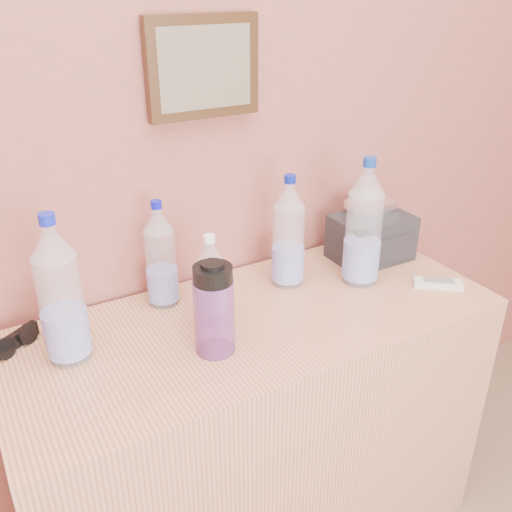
{
  "coord_description": "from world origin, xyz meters",
  "views": [
    {
      "loc": [
        -0.47,
        0.62,
        1.62
      ],
      "look_at": [
        0.15,
        1.71,
        0.99
      ],
      "focal_mm": 40.0,
      "sensor_mm": 36.0,
      "label": 1
    }
  ],
  "objects_px": {
    "pet_large_b": "(161,259)",
    "sunglasses": "(13,342)",
    "ac_remote": "(438,284)",
    "toiletry_bag": "(371,235)",
    "foil_packet": "(370,205)",
    "pet_large_d": "(364,229)",
    "pet_large_a": "(61,298)",
    "pet_small": "(211,286)",
    "pet_large_c": "(288,237)",
    "nalgene_bottle": "(214,308)",
    "dresser": "(256,434)"
  },
  "relations": [
    {
      "from": "pet_large_b",
      "to": "sunglasses",
      "type": "distance_m",
      "value": 0.41
    },
    {
      "from": "pet_small",
      "to": "sunglasses",
      "type": "xyz_separation_m",
      "value": [
        -0.46,
        0.14,
        -0.09
      ]
    },
    {
      "from": "dresser",
      "to": "sunglasses",
      "type": "relative_size",
      "value": 9.0
    },
    {
      "from": "foil_packet",
      "to": "pet_large_d",
      "type": "bearing_deg",
      "value": -136.05
    },
    {
      "from": "toiletry_bag",
      "to": "pet_small",
      "type": "bearing_deg",
      "value": -170.94
    },
    {
      "from": "pet_large_d",
      "to": "nalgene_bottle",
      "type": "distance_m",
      "value": 0.52
    },
    {
      "from": "pet_large_c",
      "to": "nalgene_bottle",
      "type": "height_order",
      "value": "pet_large_c"
    },
    {
      "from": "sunglasses",
      "to": "toiletry_bag",
      "type": "distance_m",
      "value": 1.05
    },
    {
      "from": "pet_large_a",
      "to": "pet_large_c",
      "type": "height_order",
      "value": "pet_large_a"
    },
    {
      "from": "pet_large_c",
      "to": "pet_small",
      "type": "distance_m",
      "value": 0.3
    },
    {
      "from": "pet_large_c",
      "to": "nalgene_bottle",
      "type": "xyz_separation_m",
      "value": [
        -0.33,
        -0.19,
        -0.03
      ]
    },
    {
      "from": "pet_large_a",
      "to": "sunglasses",
      "type": "bearing_deg",
      "value": 137.56
    },
    {
      "from": "pet_small",
      "to": "toiletry_bag",
      "type": "bearing_deg",
      "value": 8.8
    },
    {
      "from": "pet_large_a",
      "to": "pet_large_d",
      "type": "height_order",
      "value": "pet_large_d"
    },
    {
      "from": "pet_large_c",
      "to": "ac_remote",
      "type": "distance_m",
      "value": 0.45
    },
    {
      "from": "pet_large_d",
      "to": "ac_remote",
      "type": "xyz_separation_m",
      "value": [
        0.17,
        -0.14,
        -0.15
      ]
    },
    {
      "from": "pet_small",
      "to": "foil_packet",
      "type": "bearing_deg",
      "value": 10.66
    },
    {
      "from": "pet_large_d",
      "to": "sunglasses",
      "type": "height_order",
      "value": "pet_large_d"
    },
    {
      "from": "pet_large_d",
      "to": "toiletry_bag",
      "type": "height_order",
      "value": "pet_large_d"
    },
    {
      "from": "ac_remote",
      "to": "foil_packet",
      "type": "bearing_deg",
      "value": 139.01
    },
    {
      "from": "pet_large_b",
      "to": "foil_packet",
      "type": "relative_size",
      "value": 2.43
    },
    {
      "from": "pet_large_a",
      "to": "nalgene_bottle",
      "type": "xyz_separation_m",
      "value": [
        0.31,
        -0.14,
        -0.05
      ]
    },
    {
      "from": "pet_large_a",
      "to": "toiletry_bag",
      "type": "distance_m",
      "value": 0.95
    },
    {
      "from": "dresser",
      "to": "toiletry_bag",
      "type": "distance_m",
      "value": 0.69
    },
    {
      "from": "foil_packet",
      "to": "pet_large_b",
      "type": "bearing_deg",
      "value": 175.88
    },
    {
      "from": "toiletry_bag",
      "to": "foil_packet",
      "type": "height_order",
      "value": "foil_packet"
    },
    {
      "from": "sunglasses",
      "to": "foil_packet",
      "type": "xyz_separation_m",
      "value": [
        1.05,
        -0.03,
        0.15
      ]
    },
    {
      "from": "pet_large_a",
      "to": "pet_small",
      "type": "height_order",
      "value": "pet_large_a"
    },
    {
      "from": "pet_large_c",
      "to": "pet_small",
      "type": "bearing_deg",
      "value": -163.09
    },
    {
      "from": "pet_large_b",
      "to": "pet_small",
      "type": "relative_size",
      "value": 1.19
    },
    {
      "from": "dresser",
      "to": "pet_large_d",
      "type": "relative_size",
      "value": 3.49
    },
    {
      "from": "dresser",
      "to": "toiletry_bag",
      "type": "height_order",
      "value": "toiletry_bag"
    },
    {
      "from": "ac_remote",
      "to": "toiletry_bag",
      "type": "distance_m",
      "value": 0.26
    },
    {
      "from": "toiletry_bag",
      "to": "foil_packet",
      "type": "xyz_separation_m",
      "value": [
        0.0,
        0.02,
        0.09
      ]
    },
    {
      "from": "pet_large_a",
      "to": "foil_packet",
      "type": "xyz_separation_m",
      "value": [
        0.94,
        0.07,
        0.01
      ]
    },
    {
      "from": "dresser",
      "to": "foil_packet",
      "type": "height_order",
      "value": "foil_packet"
    },
    {
      "from": "pet_large_b",
      "to": "pet_small",
      "type": "xyz_separation_m",
      "value": [
        0.07,
        -0.16,
        -0.02
      ]
    },
    {
      "from": "ac_remote",
      "to": "foil_packet",
      "type": "relative_size",
      "value": 1.12
    },
    {
      "from": "pet_large_d",
      "to": "pet_small",
      "type": "relative_size",
      "value": 1.49
    },
    {
      "from": "pet_large_c",
      "to": "pet_small",
      "type": "height_order",
      "value": "pet_large_c"
    },
    {
      "from": "foil_packet",
      "to": "pet_large_c",
      "type": "bearing_deg",
      "value": -175.19
    },
    {
      "from": "pet_large_b",
      "to": "toiletry_bag",
      "type": "height_order",
      "value": "pet_large_b"
    },
    {
      "from": "nalgene_bottle",
      "to": "sunglasses",
      "type": "bearing_deg",
      "value": 149.62
    },
    {
      "from": "pet_large_c",
      "to": "dresser",
      "type": "bearing_deg",
      "value": -145.62
    },
    {
      "from": "ac_remote",
      "to": "toiletry_bag",
      "type": "xyz_separation_m",
      "value": [
        -0.05,
        0.24,
        0.07
      ]
    },
    {
      "from": "foil_packet",
      "to": "dresser",
      "type": "bearing_deg",
      "value": -163.46
    },
    {
      "from": "dresser",
      "to": "foil_packet",
      "type": "distance_m",
      "value": 0.77
    },
    {
      "from": "pet_large_a",
      "to": "pet_large_c",
      "type": "xyz_separation_m",
      "value": [
        0.63,
        0.05,
        -0.02
      ]
    },
    {
      "from": "pet_small",
      "to": "foil_packet",
      "type": "height_order",
      "value": "pet_small"
    },
    {
      "from": "dresser",
      "to": "ac_remote",
      "type": "height_order",
      "value": "ac_remote"
    }
  ]
}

